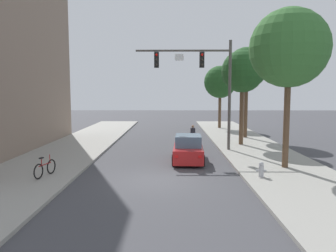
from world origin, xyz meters
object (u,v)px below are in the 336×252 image
object	(u,v)px
fire_hydrant	(261,169)
street_tree_nearest	(289,48)
car_lead_red	(188,149)
bicycle_leaning	(45,168)
street_tree_second	(242,72)
street_tree_farthest	(220,82)
pedestrian_crossing_road	(193,134)
traffic_signal_mast	(203,74)
street_tree_third	(247,68)

from	to	relation	value
fire_hydrant	street_tree_nearest	bearing A→B (deg)	48.40
fire_hydrant	street_tree_nearest	world-z (taller)	street_tree_nearest
car_lead_red	bicycle_leaning	distance (m)	8.20
street_tree_second	street_tree_farthest	world-z (taller)	street_tree_second
pedestrian_crossing_road	fire_hydrant	size ratio (longest dim) A/B	2.28
street_tree_second	pedestrian_crossing_road	bearing A→B (deg)	-179.42
traffic_signal_mast	bicycle_leaning	world-z (taller)	traffic_signal_mast
bicycle_leaning	street_tree_farthest	xyz separation A→B (m)	(11.42, 21.67, 4.68)
fire_hydrant	street_tree_farthest	distance (m)	22.18
street_tree_nearest	street_tree_second	size ratio (longest dim) A/B	1.16
traffic_signal_mast	car_lead_red	xyz separation A→B (m)	(-1.16, -3.28, -4.62)
street_tree_second	traffic_signal_mast	bearing A→B (deg)	-143.73
traffic_signal_mast	street_tree_nearest	distance (m)	6.78
fire_hydrant	street_tree_farthest	size ratio (longest dim) A/B	0.10
bicycle_leaning	street_tree_third	world-z (taller)	street_tree_third
street_tree_nearest	street_tree_farthest	size ratio (longest dim) A/B	1.21
street_tree_third	street_tree_farthest	distance (m)	7.99
street_tree_second	street_tree_farthest	size ratio (longest dim) A/B	1.04
street_tree_second	bicycle_leaning	bearing A→B (deg)	-139.03
car_lead_red	pedestrian_crossing_road	xyz separation A→B (m)	(0.64, 5.58, 0.19)
bicycle_leaning	fire_hydrant	world-z (taller)	bicycle_leaning
street_tree_farthest	bicycle_leaning	bearing A→B (deg)	-117.78
bicycle_leaning	street_tree_second	distance (m)	15.88
car_lead_red	pedestrian_crossing_road	bearing A→B (deg)	83.46
car_lead_red	fire_hydrant	bearing A→B (deg)	-52.37
street_tree_third	street_tree_second	bearing A→B (deg)	-106.88
fire_hydrant	street_tree_third	size ratio (longest dim) A/B	0.09
fire_hydrant	street_tree_second	size ratio (longest dim) A/B	0.10
pedestrian_crossing_road	street_tree_nearest	size ratio (longest dim) A/B	0.20
street_tree_third	pedestrian_crossing_road	bearing A→B (deg)	-140.78
pedestrian_crossing_road	street_tree_third	distance (m)	8.25
pedestrian_crossing_road	street_tree_third	xyz separation A→B (m)	(4.90, 4.00, 5.29)
pedestrian_crossing_road	fire_hydrant	distance (m)	10.14
street_tree_third	street_tree_farthest	bearing A→B (deg)	98.30
car_lead_red	bicycle_leaning	xyz separation A→B (m)	(-7.02, -4.24, -0.18)
fire_hydrant	street_tree_second	world-z (taller)	street_tree_second
street_tree_nearest	street_tree_farthest	xyz separation A→B (m)	(-0.67, 19.59, -1.16)
traffic_signal_mast	street_tree_nearest	world-z (taller)	street_tree_nearest
pedestrian_crossing_road	car_lead_red	bearing A→B (deg)	-96.54
car_lead_red	street_tree_second	size ratio (longest dim) A/B	0.60
car_lead_red	fire_hydrant	size ratio (longest dim) A/B	5.98
car_lead_red	street_tree_farthest	bearing A→B (deg)	75.83
bicycle_leaning	street_tree_second	xyz separation A→B (m)	(11.36, 9.86, 5.11)
street_tree_farthest	traffic_signal_mast	bearing A→B (deg)	-102.90
traffic_signal_mast	fire_hydrant	xyz separation A→B (m)	(2.09, -7.50, -4.83)
traffic_signal_mast	pedestrian_crossing_road	xyz separation A→B (m)	(-0.52, 2.30, -4.43)
fire_hydrant	traffic_signal_mast	bearing A→B (deg)	105.56
car_lead_red	street_tree_farthest	xyz separation A→B (m)	(4.40, 17.43, 4.50)
street_tree_nearest	street_tree_farthest	bearing A→B (deg)	91.96
traffic_signal_mast	fire_hydrant	bearing A→B (deg)	-74.44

